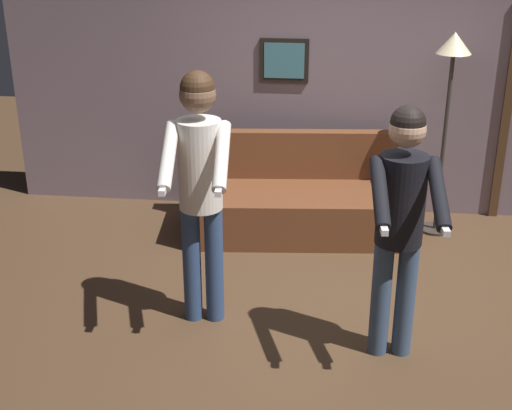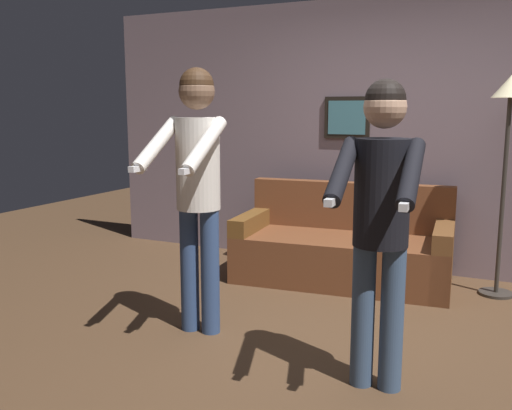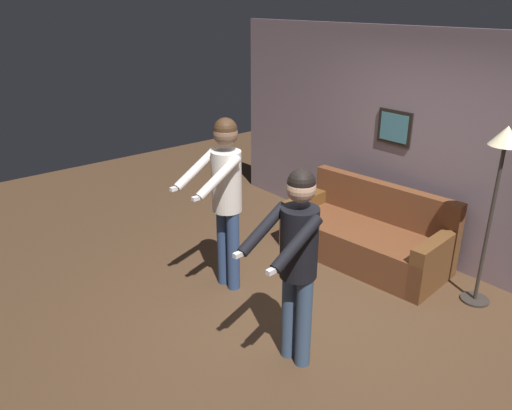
{
  "view_description": "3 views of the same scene",
  "coord_description": "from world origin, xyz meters",
  "px_view_note": "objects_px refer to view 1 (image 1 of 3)",
  "views": [
    {
      "loc": [
        -0.04,
        -4.59,
        2.8
      ],
      "look_at": [
        -0.51,
        -0.43,
        1.04
      ],
      "focal_mm": 50.0,
      "sensor_mm": 36.0,
      "label": 1
    },
    {
      "loc": [
        1.08,
        -3.46,
        1.56
      ],
      "look_at": [
        -0.42,
        -0.29,
        0.97
      ],
      "focal_mm": 40.0,
      "sensor_mm": 36.0,
      "label": 2
    },
    {
      "loc": [
        2.84,
        -2.91,
        2.87
      ],
      "look_at": [
        -0.24,
        -0.34,
        1.2
      ],
      "focal_mm": 35.0,
      "sensor_mm": 36.0,
      "label": 3
    }
  ],
  "objects_px": {
    "person_standing_left": "(200,175)",
    "torchiere_lamp": "(451,73)",
    "couch": "(295,203)",
    "person_standing_right": "(401,212)"
  },
  "relations": [
    {
      "from": "torchiere_lamp",
      "to": "person_standing_left",
      "type": "relative_size",
      "value": 1.0
    },
    {
      "from": "torchiere_lamp",
      "to": "person_standing_left",
      "type": "bearing_deg",
      "value": -136.41
    },
    {
      "from": "couch",
      "to": "torchiere_lamp",
      "type": "height_order",
      "value": "torchiere_lamp"
    },
    {
      "from": "person_standing_left",
      "to": "person_standing_right",
      "type": "xyz_separation_m",
      "value": [
        1.32,
        -0.29,
        -0.09
      ]
    },
    {
      "from": "torchiere_lamp",
      "to": "person_standing_right",
      "type": "height_order",
      "value": "torchiere_lamp"
    },
    {
      "from": "couch",
      "to": "person_standing_left",
      "type": "distance_m",
      "value": 1.91
    },
    {
      "from": "person_standing_right",
      "to": "couch",
      "type": "bearing_deg",
      "value": 111.85
    },
    {
      "from": "person_standing_left",
      "to": "torchiere_lamp",
      "type": "bearing_deg",
      "value": 43.59
    },
    {
      "from": "couch",
      "to": "person_standing_left",
      "type": "relative_size",
      "value": 1.08
    },
    {
      "from": "couch",
      "to": "torchiere_lamp",
      "type": "xyz_separation_m",
      "value": [
        1.3,
        0.15,
        1.2
      ]
    }
  ]
}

